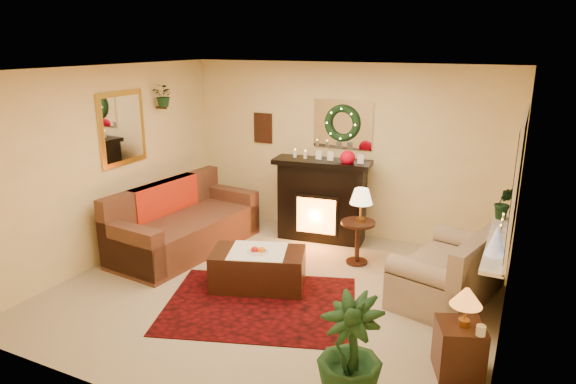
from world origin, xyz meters
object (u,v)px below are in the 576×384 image
at_px(fireplace, 322,204).
at_px(end_table_square, 459,346).
at_px(side_table_round, 357,240).
at_px(coffee_table, 258,271).
at_px(sofa, 186,222).
at_px(loveseat, 449,264).

distance_m(fireplace, end_table_square, 3.45).
distance_m(side_table_round, end_table_square, 2.47).
xyz_separation_m(end_table_square, coffee_table, (-2.44, 0.70, -0.06)).
distance_m(sofa, coffee_table, 1.61).
distance_m(sofa, loveseat, 3.60).
distance_m(sofa, end_table_square, 4.13).
relative_size(loveseat, side_table_round, 2.51).
relative_size(sofa, coffee_table, 2.02).
height_order(fireplace, loveseat, fireplace).
relative_size(sofa, loveseat, 1.50).
bearing_deg(coffee_table, side_table_round, 35.02).
relative_size(loveseat, end_table_square, 3.05).
distance_m(sofa, side_table_round, 2.43).
bearing_deg(sofa, fireplace, 44.11).
bearing_deg(fireplace, side_table_round, -45.84).
relative_size(end_table_square, coffee_table, 0.44).
bearing_deg(end_table_square, loveseat, 102.85).
bearing_deg(fireplace, coffee_table, -100.18).
bearing_deg(side_table_round, end_table_square, -50.23).
height_order(loveseat, end_table_square, loveseat).
bearing_deg(loveseat, end_table_square, -62.99).
height_order(end_table_square, coffee_table, end_table_square).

